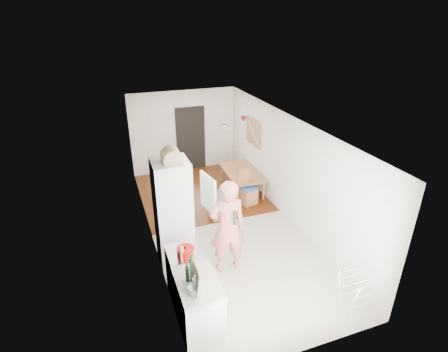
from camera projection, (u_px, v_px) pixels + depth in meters
room_shell at (222, 179)px, 7.60m from camera, size 3.20×7.00×2.50m
floor at (223, 227)px, 8.13m from camera, size 3.20×7.00×0.01m
wood_floor_overlay at (200, 192)px, 9.70m from camera, size 3.20×3.30×0.01m
sage_wall_panel at (166, 213)px, 5.15m from camera, size 0.02×3.00×1.30m
tile_splashback at (178, 273)px, 4.98m from camera, size 0.02×1.90×0.50m
doorway_recess at (191, 139)px, 10.73m from camera, size 0.90×0.04×2.00m
base_cabinet at (198, 306)px, 5.38m from camera, size 0.60×0.90×0.86m
worktop at (197, 283)px, 5.18m from camera, size 0.62×0.92×0.06m
range_cooker at (186, 274)px, 6.01m from camera, size 0.60×0.60×0.88m
cooker_top at (185, 253)px, 5.82m from camera, size 0.60×0.60×0.04m
fridge_housing at (173, 213)px, 6.62m from camera, size 0.66×0.66×2.15m
fridge_door at (208, 193)px, 6.35m from camera, size 0.14×0.56×0.70m
fridge_interior at (188, 189)px, 6.51m from camera, size 0.02×0.52×0.66m
pinboard at (253, 132)px, 9.57m from camera, size 0.03×0.90×0.70m
pinboard_frame at (253, 132)px, 9.57m from camera, size 0.00×0.94×0.74m
wall_sconce at (243, 119)px, 10.03m from camera, size 0.18×0.18×0.16m
person at (227, 219)px, 6.37m from camera, size 0.85×0.59×2.22m
dining_table at (243, 182)px, 9.74m from camera, size 0.83×1.39×0.47m
dining_chair at (248, 188)px, 8.96m from camera, size 0.46×0.46×0.90m
stool at (217, 209)px, 8.40m from camera, size 0.39×0.39×0.46m
grey_drape at (217, 198)px, 8.26m from camera, size 0.43×0.43×0.18m
drying_rack at (356, 292)px, 5.70m from camera, size 0.40×0.36×0.77m
bread_bin at (171, 157)px, 6.07m from camera, size 0.37×0.36×0.19m
red_casserole at (185, 252)px, 5.66m from camera, size 0.32×0.32×0.17m
steel_pan at (195, 289)px, 4.95m from camera, size 0.23×0.23×0.10m
held_bottle at (235, 218)px, 6.19m from camera, size 0.06×0.06×0.27m
bottle_a at (192, 267)px, 5.20m from camera, size 0.08×0.08×0.33m
bottle_b at (187, 274)px, 5.12m from camera, size 0.07×0.07×0.26m
bottle_c at (196, 285)px, 4.94m from camera, size 0.12×0.12×0.23m
pepper_mill_front at (182, 255)px, 5.54m from camera, size 0.08×0.08×0.23m
pepper_mill_back at (182, 256)px, 5.54m from camera, size 0.07×0.07×0.21m
chopping_boards at (195, 279)px, 4.92m from camera, size 0.07×0.31×0.41m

